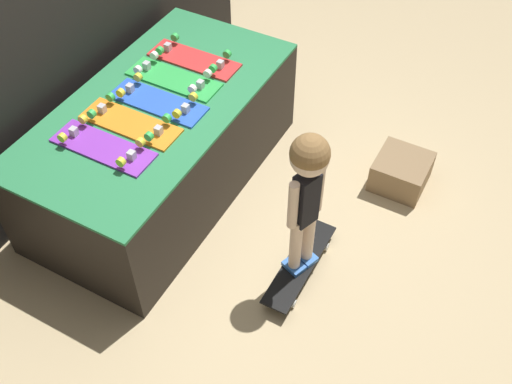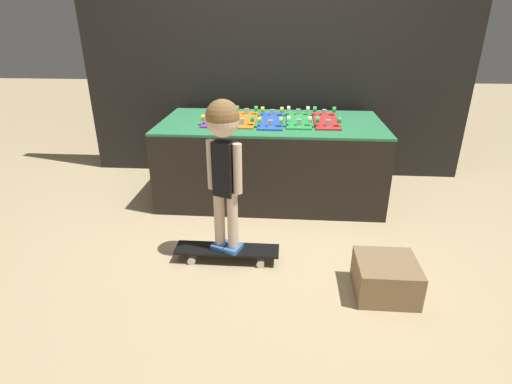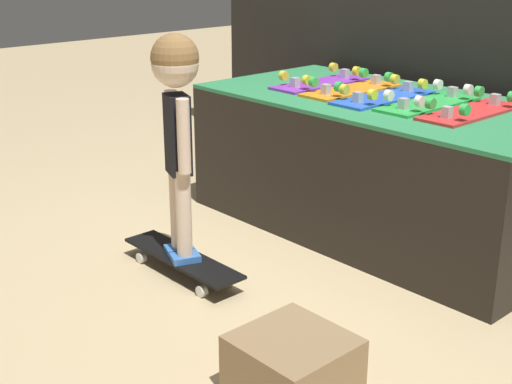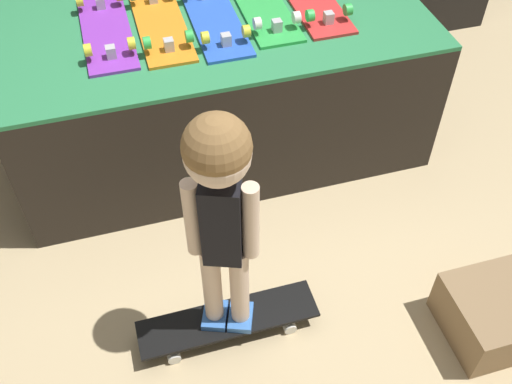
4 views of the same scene
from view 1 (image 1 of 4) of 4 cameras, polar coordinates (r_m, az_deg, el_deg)
The scene contains 10 objects.
ground_plane at distance 4.02m, azimuth -1.78°, elevation -1.77°, with size 16.00×16.00×0.00m, color tan.
display_rack at distance 4.00m, azimuth -8.95°, elevation 4.50°, with size 1.95×1.00×0.71m.
skateboard_purple_on_rack at distance 3.50m, azimuth -14.38°, elevation 4.26°, with size 0.21×0.62×0.09m.
skateboard_orange_on_rack at distance 3.62m, azimuth -11.88°, elevation 6.52°, with size 0.21×0.62×0.09m.
skateboard_blue_on_rack at distance 3.74m, azimuth -9.34°, elevation 8.55°, with size 0.21×0.62×0.09m.
skateboard_green_on_rack at distance 3.91m, azimuth -7.87°, elevation 10.73°, with size 0.21×0.62×0.09m.
skateboard_red_on_rack at distance 4.07m, azimuth -5.93°, elevation 12.54°, with size 0.21×0.62×0.09m.
skateboard_on_floor at distance 3.67m, azimuth 4.19°, elevation -6.90°, with size 0.72×0.18×0.09m.
child at distance 3.10m, azimuth 4.92°, elevation 0.97°, with size 0.23×0.21×1.02m.
storage_box at distance 4.23m, azimuth 13.66°, elevation 1.89°, with size 0.36×0.35×0.22m.
Camera 1 is at (-2.24, -1.35, 3.06)m, focal length 42.00 mm.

